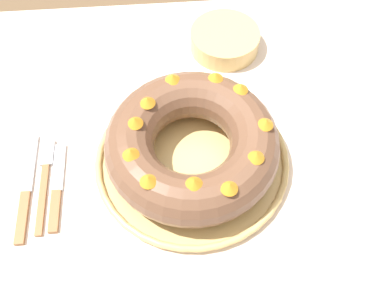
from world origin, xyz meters
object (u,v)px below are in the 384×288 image
Objects in this scene: serving_dish at (192,159)px; side_bowl at (225,40)px; bundt_cake at (192,144)px; serving_knife at (26,194)px; cake_knife at (57,192)px; fork at (45,178)px.

side_bowl is at bearing 71.82° from serving_dish.
serving_knife is at bearing -171.60° from bundt_cake.
cake_knife is at bearing -169.58° from serving_dish.
serving_knife reaches higher than fork.
serving_dish is 2.37× the size of side_bowl.
serving_dish reaches higher than fork.
serving_dish is 0.26m from fork.
side_bowl reaches higher than serving_dish.
bundt_cake is at bearing 3.79° from fork.
serving_dish is at bearing 163.72° from bundt_cake.
bundt_cake is 0.30m from serving_knife.
bundt_cake is 1.74× the size of cake_knife.
fork is at bearing 49.66° from serving_knife.
bundt_cake is at bearing 13.52° from serving_knife.
side_bowl is (0.33, 0.32, 0.02)m from cake_knife.
bundt_cake is 2.04× the size of side_bowl.
serving_dish is 0.30m from side_bowl.
side_bowl is (0.09, 0.28, -0.04)m from bundt_cake.
serving_dish is at bearing -108.18° from side_bowl.
serving_knife is 1.45× the size of side_bowl.
cake_knife reaches higher than fork.
fork is at bearing -176.96° from bundt_cake.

